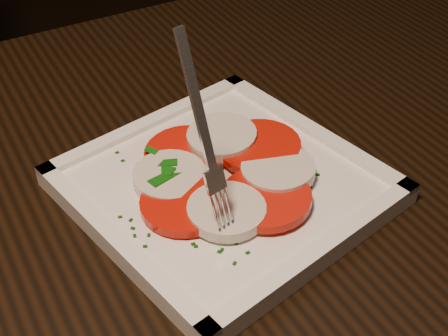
{
  "coord_description": "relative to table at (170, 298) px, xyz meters",
  "views": [
    {
      "loc": [
        -0.36,
        -0.64,
        1.13
      ],
      "look_at": [
        -0.13,
        -0.29,
        0.78
      ],
      "focal_mm": 50.0,
      "sensor_mm": 36.0,
      "label": 1
    }
  ],
  "objects": [
    {
      "name": "plate",
      "position": [
        0.07,
        0.01,
        0.11
      ],
      "size": [
        0.27,
        0.27,
        0.01
      ],
      "primitive_type": "cube",
      "rotation": [
        0.0,
        0.0,
        0.13
      ],
      "color": "white",
      "rests_on": "table"
    },
    {
      "name": "caprese_salad",
      "position": [
        0.07,
        0.01,
        0.12
      ],
      "size": [
        0.19,
        0.2,
        0.02
      ],
      "color": "red",
      "rests_on": "plate"
    },
    {
      "name": "table",
      "position": [
        0.0,
        0.0,
        0.0
      ],
      "size": [
        1.26,
        0.89,
        0.75
      ],
      "rotation": [
        0.0,
        0.0,
        -0.08
      ],
      "color": "black",
      "rests_on": "ground"
    },
    {
      "name": "fork",
      "position": [
        0.02,
        -0.03,
        0.21
      ],
      "size": [
        0.03,
        0.05,
        0.15
      ],
      "primitive_type": null,
      "rotation": [
        0.0,
        0.0,
        0.14
      ],
      "color": "white",
      "rests_on": "caprese_salad"
    }
  ]
}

